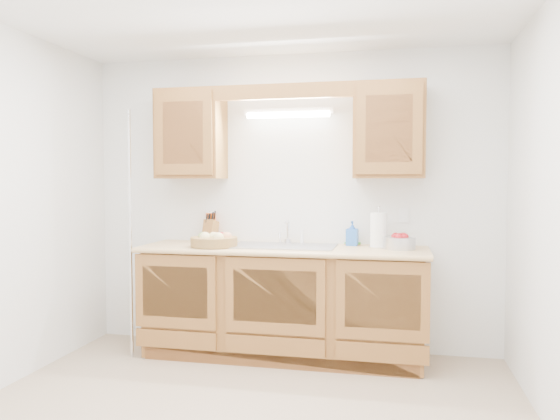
% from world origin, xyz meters
% --- Properties ---
extents(room, '(3.52, 3.50, 2.50)m').
position_xyz_m(room, '(0.00, 0.00, 1.25)').
color(room, tan).
rests_on(room, ground).
extents(base_cabinets, '(2.20, 0.60, 0.86)m').
position_xyz_m(base_cabinets, '(0.00, 1.20, 0.44)').
color(base_cabinets, olive).
rests_on(base_cabinets, ground).
extents(countertop, '(2.30, 0.63, 0.04)m').
position_xyz_m(countertop, '(0.00, 1.19, 0.88)').
color(countertop, tan).
rests_on(countertop, base_cabinets).
extents(upper_cabinet_left, '(0.55, 0.33, 0.75)m').
position_xyz_m(upper_cabinet_left, '(-0.83, 1.33, 1.83)').
color(upper_cabinet_left, olive).
rests_on(upper_cabinet_left, room).
extents(upper_cabinet_right, '(0.55, 0.33, 0.75)m').
position_xyz_m(upper_cabinet_right, '(0.83, 1.33, 1.83)').
color(upper_cabinet_right, olive).
rests_on(upper_cabinet_right, room).
extents(valance, '(2.20, 0.05, 0.12)m').
position_xyz_m(valance, '(0.00, 1.19, 2.14)').
color(valance, olive).
rests_on(valance, room).
extents(fluorescent_fixture, '(0.76, 0.08, 0.08)m').
position_xyz_m(fluorescent_fixture, '(0.00, 1.42, 2.00)').
color(fluorescent_fixture, white).
rests_on(fluorescent_fixture, room).
extents(sink, '(0.84, 0.46, 0.36)m').
position_xyz_m(sink, '(0.00, 1.21, 0.83)').
color(sink, '#9E9EA3').
rests_on(sink, countertop).
extents(wire_shelf_pole, '(0.03, 0.03, 2.00)m').
position_xyz_m(wire_shelf_pole, '(-1.20, 0.94, 1.00)').
color(wire_shelf_pole, silver).
rests_on(wire_shelf_pole, ground).
extents(outlet_plate, '(0.08, 0.01, 0.12)m').
position_xyz_m(outlet_plate, '(0.95, 1.49, 1.15)').
color(outlet_plate, white).
rests_on(outlet_plate, room).
extents(fruit_basket, '(0.42, 0.42, 0.12)m').
position_xyz_m(fruit_basket, '(-0.54, 1.07, 0.95)').
color(fruit_basket, olive).
rests_on(fruit_basket, countertop).
extents(knife_block, '(0.12, 0.17, 0.28)m').
position_xyz_m(knife_block, '(-0.68, 1.38, 1.00)').
color(knife_block, olive).
rests_on(knife_block, countertop).
extents(orange_canister, '(0.10, 0.10, 0.26)m').
position_xyz_m(orange_canister, '(-0.70, 1.44, 1.03)').
color(orange_canister, '#FF590E').
rests_on(orange_canister, countertop).
extents(soap_bottle, '(0.10, 0.10, 0.20)m').
position_xyz_m(soap_bottle, '(0.54, 1.39, 1.00)').
color(soap_bottle, blue).
rests_on(soap_bottle, countertop).
extents(sponge, '(0.13, 0.11, 0.02)m').
position_xyz_m(sponge, '(0.54, 1.44, 0.91)').
color(sponge, '#CC333F').
rests_on(sponge, countertop).
extents(paper_towel, '(0.16, 0.16, 0.33)m').
position_xyz_m(paper_towel, '(0.76, 1.29, 1.04)').
color(paper_towel, silver).
rests_on(paper_towel, countertop).
extents(apple_bowl, '(0.32, 0.32, 0.13)m').
position_xyz_m(apple_bowl, '(0.92, 1.22, 0.96)').
color(apple_bowl, silver).
rests_on(apple_bowl, countertop).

